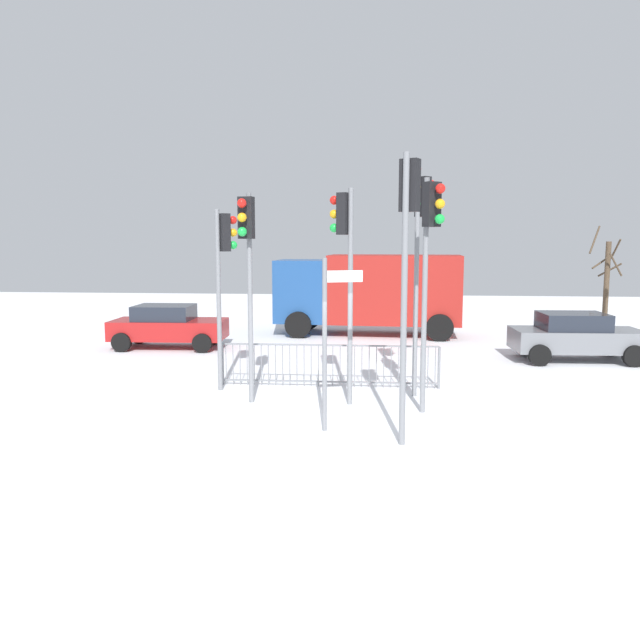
% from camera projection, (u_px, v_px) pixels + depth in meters
% --- Properties ---
extents(ground_plane, '(60.00, 60.00, 0.00)m').
position_uv_depth(ground_plane, '(318.00, 419.00, 12.78)').
color(ground_plane, white).
extents(traffic_light_mid_right, '(0.53, 0.40, 4.77)m').
position_uv_depth(traffic_light_mid_right, '(345.00, 248.00, 13.59)').
color(traffic_light_mid_right, slate).
rests_on(traffic_light_mid_right, ground).
extents(traffic_light_rear_right, '(0.40, 0.53, 5.14)m').
position_uv_depth(traffic_light_rear_right, '(408.00, 234.00, 10.85)').
color(traffic_light_rear_right, slate).
rests_on(traffic_light_rear_right, ground).
extents(traffic_light_foreground_left, '(0.47, 0.46, 5.19)m').
position_uv_depth(traffic_light_foreground_left, '(421.00, 235.00, 14.30)').
color(traffic_light_foreground_left, slate).
rests_on(traffic_light_foreground_left, ground).
extents(traffic_light_foreground_right, '(0.35, 0.56, 4.68)m').
position_uv_depth(traffic_light_foreground_right, '(247.00, 251.00, 13.57)').
color(traffic_light_foreground_right, slate).
rests_on(traffic_light_foreground_right, ground).
extents(traffic_light_mid_left, '(0.44, 0.49, 4.92)m').
position_uv_depth(traffic_light_mid_left, '(430.00, 243.00, 12.73)').
color(traffic_light_mid_left, slate).
rests_on(traffic_light_mid_left, ground).
extents(traffic_light_rear_left, '(0.48, 0.45, 4.38)m').
position_uv_depth(traffic_light_rear_left, '(223.00, 259.00, 14.98)').
color(traffic_light_rear_left, slate).
rests_on(traffic_light_rear_left, ground).
extents(direction_sign_post, '(0.75, 0.31, 3.32)m').
position_uv_depth(direction_sign_post, '(328.00, 335.00, 11.80)').
color(direction_sign_post, slate).
rests_on(direction_sign_post, ground).
extents(pedestrian_guard_railing, '(5.50, 0.11, 1.07)m').
position_uv_depth(pedestrian_guard_railing, '(329.00, 365.00, 15.59)').
color(pedestrian_guard_railing, slate).
rests_on(pedestrian_guard_railing, ground).
extents(car_grey_trailing, '(3.86, 2.04, 1.47)m').
position_uv_depth(car_grey_trailing, '(576.00, 336.00, 18.91)').
color(car_grey_trailing, slate).
rests_on(car_grey_trailing, ground).
extents(car_red_mid, '(3.85, 2.02, 1.47)m').
position_uv_depth(car_red_mid, '(168.00, 326.00, 21.22)').
color(car_red_mid, maroon).
rests_on(car_red_mid, ground).
extents(delivery_truck, '(7.17, 3.03, 3.10)m').
position_uv_depth(delivery_truck, '(370.00, 290.00, 24.09)').
color(delivery_truck, maroon).
rests_on(delivery_truck, ground).
extents(bare_tree_left, '(1.53, 1.46, 4.30)m').
position_uv_depth(bare_tree_left, '(606.00, 279.00, 26.78)').
color(bare_tree_left, '#473828').
rests_on(bare_tree_left, ground).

